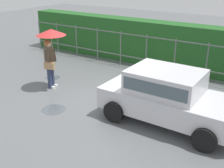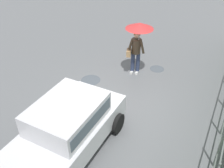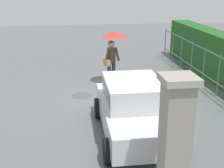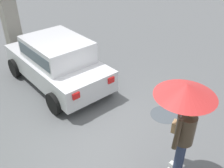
# 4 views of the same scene
# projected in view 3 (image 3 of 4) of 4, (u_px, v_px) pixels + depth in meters

# --- Properties ---
(ground_plane) EXTENTS (40.00, 40.00, 0.00)m
(ground_plane) POSITION_uv_depth(u_px,v_px,m) (128.00, 102.00, 10.46)
(ground_plane) COLOR slate
(car) EXTENTS (3.75, 1.88, 1.48)m
(car) POSITION_uv_depth(u_px,v_px,m) (134.00, 106.00, 8.07)
(car) COLOR silver
(car) RESTS_ON ground
(pedestrian) EXTENTS (1.01, 1.01, 2.10)m
(pedestrian) POSITION_uv_depth(u_px,v_px,m) (113.00, 45.00, 11.95)
(pedestrian) COLOR #2D3856
(pedestrian) RESTS_ON ground
(gate_pillar) EXTENTS (0.60, 0.60, 2.42)m
(gate_pillar) POSITION_uv_depth(u_px,v_px,m) (175.00, 139.00, 5.46)
(gate_pillar) COLOR gray
(gate_pillar) RESTS_ON ground
(fence_section) EXTENTS (12.48, 0.05, 1.50)m
(fence_section) POSITION_uv_depth(u_px,v_px,m) (219.00, 74.00, 10.83)
(fence_section) COLOR #59605B
(fence_section) RESTS_ON ground
(puddle_near) EXTENTS (0.74, 0.74, 0.00)m
(puddle_near) POSITION_uv_depth(u_px,v_px,m) (82.00, 96.00, 11.09)
(puddle_near) COLOR #4C545B
(puddle_near) RESTS_ON ground
(puddle_far) EXTENTS (0.58, 0.58, 0.00)m
(puddle_far) POSITION_uv_depth(u_px,v_px,m) (126.00, 78.00, 13.18)
(puddle_far) COLOR #4C545B
(puddle_far) RESTS_ON ground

